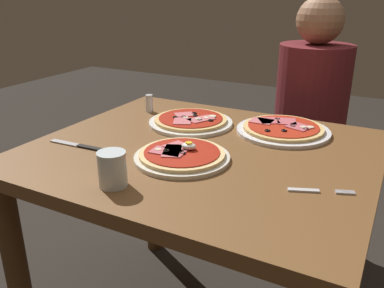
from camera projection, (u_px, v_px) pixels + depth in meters
dining_table at (202, 184)px, 1.29m from camera, size 1.02×0.88×0.75m
pizza_foreground at (182, 155)px, 1.16m from camera, size 0.28×0.28×0.05m
pizza_across_left at (191, 121)px, 1.46m from camera, size 0.30×0.30×0.03m
pizza_across_right at (283, 129)px, 1.37m from camera, size 0.31×0.31×0.03m
water_glass_near at (113, 171)px, 1.00m from camera, size 0.07×0.07×0.09m
fork at (315, 191)px, 0.98m from camera, size 0.15×0.07×0.00m
knife at (80, 146)px, 1.26m from camera, size 0.20×0.03×0.01m
salt_shaker at (149, 103)px, 1.60m from camera, size 0.03×0.03×0.07m
diner_person at (308, 136)px, 1.89m from camera, size 0.32×0.32×1.18m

